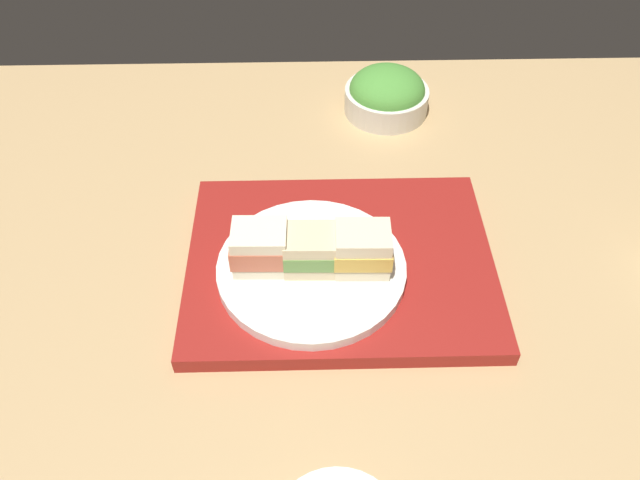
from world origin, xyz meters
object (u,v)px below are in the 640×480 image
at_px(sandwich_plate, 311,269).
at_px(salad_bowl, 387,94).
at_px(sandwich_near, 362,249).
at_px(sandwich_far, 260,248).
at_px(sandwich_middle, 311,250).

bearing_deg(sandwich_plate, salad_bowl, -109.05).
bearing_deg(sandwich_near, sandwich_far, -2.69).
distance_m(sandwich_near, sandwich_far, 0.12).
xyz_separation_m(sandwich_near, salad_bowl, (-0.07, -0.36, -0.03)).
bearing_deg(sandwich_far, salad_bowl, -117.15).
bearing_deg(sandwich_near, sandwich_plate, -2.69).
distance_m(sandwich_middle, salad_bowl, 0.38).
bearing_deg(sandwich_far, sandwich_plate, 177.31).
bearing_deg(sandwich_plate, sandwich_middle, 45.00).
distance_m(sandwich_plate, sandwich_near, 0.07).
bearing_deg(sandwich_middle, sandwich_near, 177.31).
bearing_deg(sandwich_far, sandwich_near, 177.31).
height_order(sandwich_near, sandwich_middle, sandwich_near).
xyz_separation_m(sandwich_plate, sandwich_middle, (0.00, 0.00, 0.03)).
xyz_separation_m(sandwich_near, sandwich_far, (0.12, -0.01, 0.00)).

